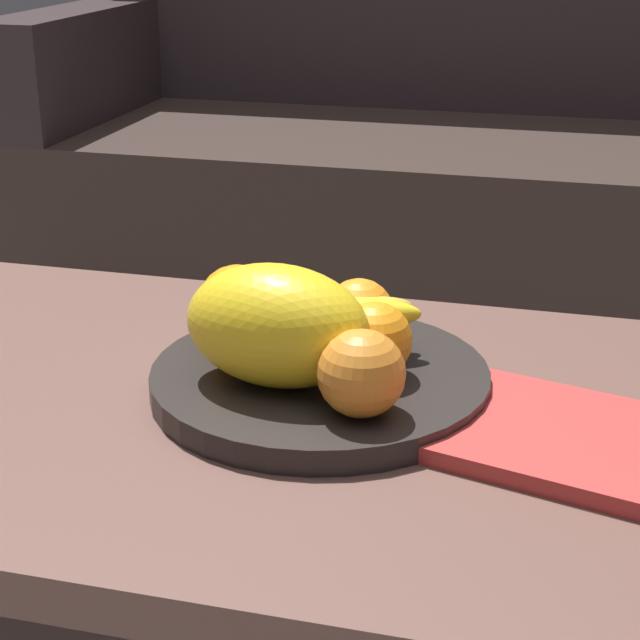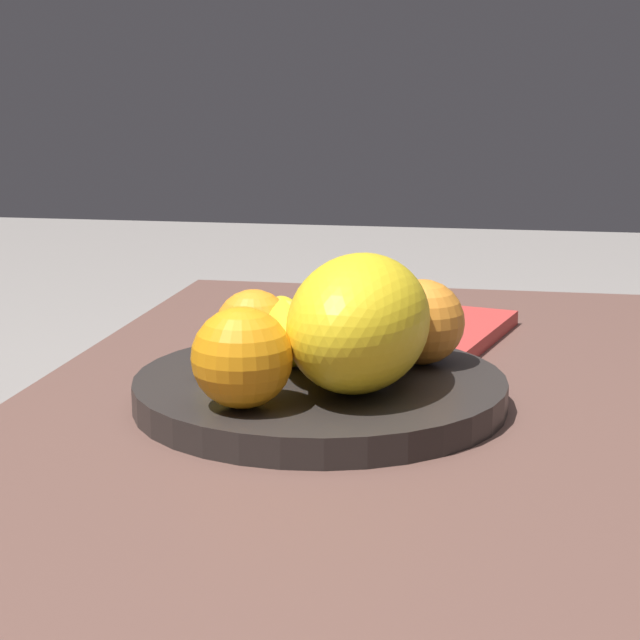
{
  "view_description": "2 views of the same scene",
  "coord_description": "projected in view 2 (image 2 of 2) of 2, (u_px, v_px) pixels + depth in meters",
  "views": [
    {
      "loc": [
        0.26,
        -0.86,
        0.83
      ],
      "look_at": [
        0.03,
        0.03,
        0.46
      ],
      "focal_mm": 59.8,
      "sensor_mm": 36.0,
      "label": 1
    },
    {
      "loc": [
        -0.82,
        -0.12,
        0.66
      ],
      "look_at": [
        0.03,
        0.03,
        0.46
      ],
      "focal_mm": 58.37,
      "sensor_mm": 36.0,
      "label": 2
    }
  ],
  "objects": [
    {
      "name": "coffee_table",
      "position": [
        351.0,
        463.0,
        0.88
      ],
      "size": [
        1.15,
        0.61,
        0.39
      ],
      "color": "brown",
      "rests_on": "ground_plane"
    },
    {
      "name": "magazine",
      "position": [
        408.0,
        333.0,
        1.13
      ],
      "size": [
        0.29,
        0.24,
        0.02
      ],
      "primitive_type": "cube",
      "rotation": [
        0.0,
        0.0,
        -0.25
      ],
      "color": "#BE3733",
      "rests_on": "coffee_table"
    },
    {
      "name": "orange_front",
      "position": [
        254.0,
        328.0,
        0.93
      ],
      "size": [
        0.07,
        0.07,
        0.07
      ],
      "primitive_type": "sphere",
      "color": "orange",
      "rests_on": "fruit_bowl"
    },
    {
      "name": "melon_large_front",
      "position": [
        359.0,
        324.0,
        0.85
      ],
      "size": [
        0.19,
        0.13,
        0.11
      ],
      "primitive_type": "ellipsoid",
      "rotation": [
        0.0,
        0.0,
        -0.12
      ],
      "color": "yellow",
      "rests_on": "fruit_bowl"
    },
    {
      "name": "orange_left",
      "position": [
        332.0,
        323.0,
        0.94
      ],
      "size": [
        0.07,
        0.07,
        0.07
      ],
      "primitive_type": "sphere",
      "color": "orange",
      "rests_on": "fruit_bowl"
    },
    {
      "name": "banana_bunch",
      "position": [
        281.0,
        335.0,
        0.92
      ],
      "size": [
        0.15,
        0.15,
        0.06
      ],
      "color": "yellow",
      "rests_on": "fruit_bowl"
    },
    {
      "name": "orange_right",
      "position": [
        422.0,
        322.0,
        0.93
      ],
      "size": [
        0.08,
        0.08,
        0.08
      ],
      "primitive_type": "sphere",
      "color": "orange",
      "rests_on": "fruit_bowl"
    },
    {
      "name": "orange_back",
      "position": [
        242.0,
        358.0,
        0.81
      ],
      "size": [
        0.08,
        0.08,
        0.08
      ],
      "primitive_type": "sphere",
      "color": "orange",
      "rests_on": "fruit_bowl"
    },
    {
      "name": "fruit_bowl",
      "position": [
        320.0,
        390.0,
        0.9
      ],
      "size": [
        0.32,
        0.32,
        0.03
      ],
      "primitive_type": "cylinder",
      "color": "#282321",
      "rests_on": "coffee_table"
    }
  ]
}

